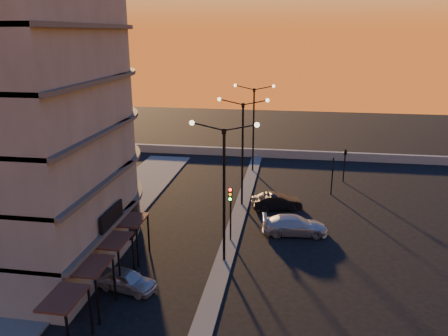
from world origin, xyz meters
TOP-DOWN VIEW (x-y plane):
  - ground at (0.00, 0.00)m, footprint 120.00×120.00m
  - sidewalk_west at (-10.50, 4.00)m, footprint 5.00×40.00m
  - median at (0.00, 10.00)m, footprint 1.20×36.00m
  - parapet at (2.00, 26.00)m, footprint 44.00×0.50m
  - building at (-14.00, 0.03)m, footprint 14.35×17.08m
  - streetlamp_near at (0.00, 0.00)m, footprint 4.32×0.32m
  - streetlamp_mid at (0.00, 10.00)m, footprint 4.32×0.32m
  - streetlamp_far at (0.00, 20.00)m, footprint 4.32×0.32m
  - traffic_light_main at (0.00, 2.87)m, footprint 0.28×0.44m
  - signal_east_a at (8.00, 14.00)m, footprint 0.13×0.16m
  - signal_east_b at (9.50, 18.00)m, footprint 0.42×1.99m
  - car_hatchback at (-5.20, -4.22)m, footprint 3.96×2.28m
  - car_sedan at (3.08, 9.61)m, footprint 4.49×2.50m
  - car_wagon at (4.64, 4.96)m, footprint 5.07×2.45m

SIDE VIEW (x-z plane):
  - ground at x=0.00m, z-range 0.00..0.00m
  - sidewalk_west at x=-10.50m, z-range 0.00..0.12m
  - median at x=0.00m, z-range 0.00..0.12m
  - parapet at x=2.00m, z-range 0.00..1.00m
  - car_hatchback at x=-5.20m, z-range 0.00..1.27m
  - car_sedan at x=3.08m, z-range 0.00..1.40m
  - car_wagon at x=4.64m, z-range 0.00..1.42m
  - signal_east_a at x=8.00m, z-range 0.13..3.73m
  - traffic_light_main at x=0.00m, z-range 0.76..5.01m
  - signal_east_b at x=9.50m, z-range 1.30..4.90m
  - streetlamp_near at x=0.00m, z-range 0.84..10.35m
  - streetlamp_mid at x=0.00m, z-range 0.84..10.35m
  - streetlamp_far at x=0.00m, z-range 0.84..10.35m
  - building at x=-14.00m, z-range -0.59..24.41m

